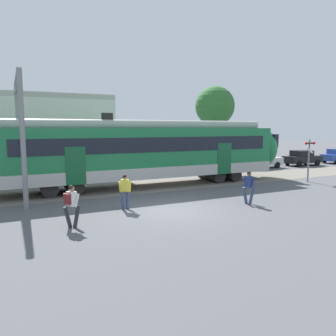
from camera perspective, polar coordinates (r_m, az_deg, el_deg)
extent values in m
plane|color=#515156|center=(15.44, 0.41, -7.33)|extent=(160.00, 160.00, 0.00)
cube|color=#B7B7B2|center=(21.55, -3.40, -0.40)|extent=(18.00, 3.06, 0.70)
cube|color=#1E7542|center=(21.40, -3.43, 3.72)|extent=(18.00, 3.00, 2.40)
cube|color=black|center=(20.00, -1.77, 4.08)|extent=(16.56, 0.03, 0.90)
cube|color=#165731|center=(22.55, 9.80, 1.63)|extent=(1.10, 0.04, 2.10)
cube|color=#165731|center=(18.62, -15.78, 0.35)|extent=(1.10, 0.04, 2.10)
cylinder|color=#9C9C97|center=(21.37, -3.46, 7.42)|extent=(17.64, 0.70, 0.70)
cube|color=black|center=(20.50, -10.55, 8.87)|extent=(0.70, 0.12, 0.40)
cylinder|color=black|center=(24.70, 10.19, -0.95)|extent=(0.90, 2.40, 0.90)
cylinder|color=black|center=(23.91, 7.47, -1.16)|extent=(0.90, 2.40, 0.90)
cylinder|color=black|center=(20.30, -16.23, -2.84)|extent=(0.90, 2.40, 0.90)
cylinder|color=black|center=(20.11, -20.17, -3.08)|extent=(0.90, 2.40, 0.90)
ellipsoid|color=#1E7542|center=(26.58, 15.99, 3.35)|extent=(1.80, 2.85, 2.95)
cube|color=black|center=(26.79, 16.59, 4.64)|extent=(0.40, 2.40, 1.00)
cylinder|color=#28282D|center=(13.21, -15.62, -8.13)|extent=(0.38, 0.29, 0.87)
cylinder|color=#28282D|center=(13.20, -17.07, -8.20)|extent=(0.38, 0.29, 0.87)
cube|color=silver|center=(13.04, -16.45, -5.15)|extent=(0.38, 0.43, 0.56)
cylinder|color=silver|center=(13.18, -17.29, -5.27)|extent=(0.26, 0.19, 0.52)
cylinder|color=silver|center=(12.92, -15.58, -5.46)|extent=(0.26, 0.19, 0.52)
sphere|color=#9E7051|center=(12.98, -16.44, -3.45)|extent=(0.22, 0.22, 0.22)
sphere|color=black|center=(12.96, -16.52, -3.33)|extent=(0.20, 0.20, 0.20)
cube|color=maroon|center=(12.93, -17.10, -5.18)|extent=(0.27, 0.32, 0.40)
cylinder|color=navy|center=(15.70, -7.05, -5.52)|extent=(0.31, 0.38, 0.87)
cylinder|color=navy|center=(15.47, -7.92, -5.72)|extent=(0.31, 0.38, 0.87)
cube|color=gold|center=(15.44, -7.52, -3.05)|extent=(0.43, 0.39, 0.56)
cylinder|color=gold|center=(15.43, -8.38, -3.27)|extent=(0.20, 0.26, 0.52)
cylinder|color=gold|center=(15.48, -6.66, -3.20)|extent=(0.20, 0.26, 0.52)
sphere|color=tan|center=(15.40, -7.53, -1.61)|extent=(0.22, 0.22, 0.22)
sphere|color=black|center=(15.38, -7.55, -1.51)|extent=(0.20, 0.20, 0.20)
cylinder|color=navy|center=(17.09, 14.36, -4.66)|extent=(0.36, 0.17, 0.87)
cylinder|color=navy|center=(17.04, 13.26, -4.67)|extent=(0.36, 0.17, 0.87)
cube|color=navy|center=(16.94, 13.88, -2.31)|extent=(0.26, 0.37, 0.56)
cylinder|color=navy|center=(17.05, 13.18, -2.40)|extent=(0.25, 0.10, 0.52)
cylinder|color=navy|center=(16.84, 14.58, -2.56)|extent=(0.25, 0.10, 0.52)
sphere|color=#9E7051|center=(16.89, 13.97, -1.00)|extent=(0.22, 0.22, 0.22)
sphere|color=black|center=(16.87, 13.92, -0.90)|extent=(0.20, 0.20, 0.20)
cube|color=#B7BABF|center=(32.62, 15.96, 1.14)|extent=(4.05, 1.77, 0.68)
cube|color=#A1A3A8|center=(32.47, 15.79, 2.22)|extent=(1.94, 1.50, 0.56)
cube|color=black|center=(33.09, 17.06, 2.19)|extent=(0.16, 1.37, 0.48)
cylinder|color=black|center=(34.04, 16.70, 0.77)|extent=(0.61, 0.22, 0.60)
cylinder|color=black|center=(32.89, 18.47, 0.50)|extent=(0.61, 0.22, 0.60)
cylinder|color=black|center=(32.48, 13.38, 0.59)|extent=(0.61, 0.22, 0.60)
cylinder|color=black|center=(31.27, 15.12, 0.30)|extent=(0.61, 0.22, 0.60)
cube|color=black|center=(36.12, 22.37, 1.42)|extent=(4.02, 1.69, 0.68)
cube|color=black|center=(35.96, 22.25, 2.40)|extent=(1.92, 1.46, 0.56)
cube|color=black|center=(36.67, 23.26, 2.37)|extent=(0.14, 1.37, 0.48)
cylinder|color=black|center=(37.59, 22.75, 1.08)|extent=(0.60, 0.21, 0.60)
cylinder|color=black|center=(36.57, 24.56, 0.84)|extent=(0.60, 0.21, 0.60)
cylinder|color=black|center=(35.79, 20.08, 0.93)|extent=(0.60, 0.21, 0.60)
cylinder|color=black|center=(34.72, 21.91, 0.68)|extent=(0.60, 0.21, 0.60)
cylinder|color=black|center=(39.91, 25.60, 1.25)|extent=(0.61, 0.22, 0.60)
cylinder|color=gray|center=(16.56, -23.96, 4.43)|extent=(0.24, 0.24, 6.50)
cylinder|color=gray|center=(22.95, -24.56, 4.95)|extent=(0.24, 0.24, 6.50)
cube|color=gray|center=(19.92, -24.78, 13.96)|extent=(0.20, 6.40, 0.16)
cube|color=gray|center=(19.87, -24.72, 12.82)|extent=(0.20, 6.40, 0.16)
cylinder|color=black|center=(19.81, -24.63, 11.10)|extent=(0.03, 0.03, 1.00)
cylinder|color=gray|center=(25.21, 23.28, 1.15)|extent=(0.11, 0.11, 3.00)
cube|color=black|center=(25.13, 23.42, 3.99)|extent=(0.80, 0.10, 0.10)
sphere|color=red|center=(24.80, 22.95, 3.98)|extent=(0.20, 0.20, 0.20)
sphere|color=red|center=(25.38, 24.08, 3.98)|extent=(0.20, 0.20, 0.20)
cube|color=white|center=(25.13, 23.42, 2.85)|extent=(0.72, 0.03, 0.48)
cube|color=beige|center=(27.98, -26.17, 4.61)|extent=(15.64, 5.00, 6.00)
cube|color=#A7A39B|center=(28.07, -26.52, 11.14)|extent=(15.64, 5.00, 0.40)
cylinder|color=brown|center=(37.40, 8.07, 4.68)|extent=(0.32, 0.32, 4.70)
sphere|color=#2D662D|center=(37.45, 8.18, 10.63)|extent=(4.38, 4.38, 4.38)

